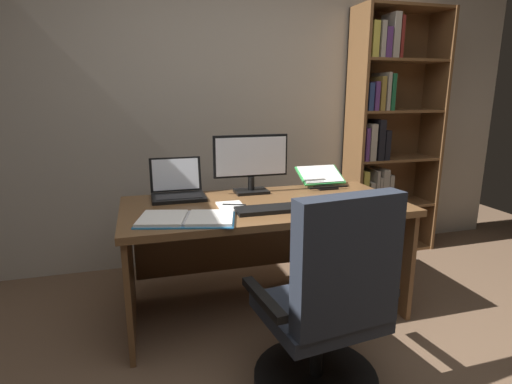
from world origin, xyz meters
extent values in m
cube|color=#A89E8E|center=(0.00, 2.00, 1.37)|extent=(5.05, 0.12, 2.75)
cube|color=brown|center=(-0.06, 1.01, 0.70)|extent=(1.71, 0.82, 0.04)
cube|color=brown|center=(-0.89, 1.01, 0.34)|extent=(0.03, 0.76, 0.68)
cube|color=brown|center=(0.76, 1.01, 0.34)|extent=(0.03, 0.76, 0.68)
cube|color=brown|center=(-0.06, 1.39, 0.37)|extent=(1.59, 0.03, 0.48)
cube|color=brown|center=(0.94, 1.76, 1.03)|extent=(0.02, 0.33, 2.05)
cube|color=brown|center=(1.71, 1.76, 1.03)|extent=(0.02, 0.33, 2.05)
cube|color=brown|center=(1.33, 1.92, 1.03)|extent=(0.79, 0.01, 2.05)
cube|color=brown|center=(1.33, 1.76, 0.01)|extent=(0.74, 0.31, 0.02)
cube|color=navy|center=(1.00, 1.72, 0.17)|extent=(0.05, 0.23, 0.30)
cube|color=#512D66|center=(1.06, 1.73, 0.18)|extent=(0.05, 0.24, 0.32)
cube|color=#512D66|center=(1.11, 1.72, 0.14)|extent=(0.04, 0.23, 0.24)
cube|color=gray|center=(1.16, 1.71, 0.13)|extent=(0.03, 0.20, 0.22)
cube|color=brown|center=(1.33, 1.76, 0.42)|extent=(0.74, 0.31, 0.02)
cube|color=gold|center=(1.00, 1.71, 0.59)|extent=(0.05, 0.21, 0.32)
cube|color=gray|center=(1.06, 1.72, 0.54)|extent=(0.04, 0.23, 0.22)
cube|color=gray|center=(1.11, 1.73, 0.59)|extent=(0.03, 0.25, 0.32)
cube|color=gray|center=(1.14, 1.72, 0.56)|extent=(0.03, 0.24, 0.26)
cube|color=gray|center=(1.19, 1.72, 0.59)|extent=(0.06, 0.23, 0.32)
cube|color=gray|center=(1.24, 1.70, 0.56)|extent=(0.04, 0.19, 0.27)
cube|color=brown|center=(1.33, 1.76, 0.82)|extent=(0.74, 0.31, 0.02)
cube|color=#512D66|center=(0.99, 1.71, 0.97)|extent=(0.03, 0.21, 0.27)
cube|color=gray|center=(1.04, 1.70, 0.98)|extent=(0.06, 0.20, 0.30)
cube|color=black|center=(1.12, 1.70, 1.00)|extent=(0.06, 0.20, 0.33)
cube|color=black|center=(1.18, 1.72, 0.96)|extent=(0.05, 0.24, 0.25)
cube|color=brown|center=(1.33, 1.76, 1.23)|extent=(0.74, 0.31, 0.02)
cube|color=navy|center=(1.00, 1.73, 1.35)|extent=(0.04, 0.25, 0.22)
cube|color=#512D66|center=(1.05, 1.70, 1.35)|extent=(0.04, 0.19, 0.23)
cube|color=olive|center=(1.10, 1.73, 1.37)|extent=(0.04, 0.26, 0.27)
cube|color=gray|center=(1.15, 1.73, 1.39)|extent=(0.03, 0.26, 0.30)
cube|color=#195633|center=(1.19, 1.72, 1.38)|extent=(0.03, 0.24, 0.29)
cube|color=brown|center=(1.33, 1.76, 1.63)|extent=(0.74, 0.31, 0.02)
cube|color=gold|center=(1.00, 1.73, 1.78)|extent=(0.05, 0.25, 0.27)
cube|color=gray|center=(1.07, 1.71, 1.78)|extent=(0.04, 0.22, 0.27)
cube|color=#512D66|center=(1.12, 1.71, 1.76)|extent=(0.05, 0.20, 0.23)
cube|color=gray|center=(1.18, 1.70, 1.81)|extent=(0.06, 0.20, 0.34)
cube|color=maroon|center=(1.23, 1.72, 1.80)|extent=(0.03, 0.23, 0.31)
cube|color=brown|center=(1.33, 1.76, 2.04)|extent=(0.74, 0.31, 0.02)
cylinder|color=black|center=(-0.03, 0.27, 0.03)|extent=(0.60, 0.60, 0.05)
cylinder|color=black|center=(-0.03, 0.27, 0.20)|extent=(0.06, 0.06, 0.30)
cube|color=#232833|center=(-0.03, 0.27, 0.39)|extent=(0.55, 0.54, 0.07)
cube|color=#232833|center=(0.00, 0.08, 0.71)|extent=(0.48, 0.16, 0.57)
cube|color=black|center=(-0.31, 0.24, 0.51)|extent=(0.10, 0.39, 0.04)
cube|color=black|center=(0.25, 0.31, 0.51)|extent=(0.10, 0.39, 0.04)
cube|color=black|center=(-0.07, 1.29, 0.73)|extent=(0.22, 0.16, 0.02)
cylinder|color=black|center=(-0.07, 1.29, 0.79)|extent=(0.04, 0.04, 0.09)
cube|color=black|center=(-0.07, 1.30, 0.97)|extent=(0.51, 0.02, 0.28)
cube|color=white|center=(-0.07, 1.28, 0.97)|extent=(0.48, 0.00, 0.25)
cube|color=black|center=(-0.56, 1.25, 0.73)|extent=(0.33, 0.24, 0.02)
cube|color=#2D2D30|center=(-0.56, 1.23, 0.74)|extent=(0.28, 0.13, 0.00)
cube|color=black|center=(-0.56, 1.39, 0.85)|extent=(0.33, 0.05, 0.22)
cube|color=white|center=(-0.56, 1.39, 0.85)|extent=(0.30, 0.04, 0.20)
cube|color=black|center=(-0.07, 0.83, 0.73)|extent=(0.42, 0.15, 0.02)
ellipsoid|color=black|center=(0.23, 0.83, 0.74)|extent=(0.06, 0.10, 0.04)
cube|color=black|center=(0.47, 1.27, 0.73)|extent=(0.14, 0.12, 0.01)
cube|color=black|center=(0.47, 1.22, 0.74)|extent=(0.29, 0.01, 0.01)
cube|color=green|center=(0.47, 1.37, 0.80)|extent=(0.32, 0.21, 0.10)
cube|color=white|center=(0.47, 1.37, 0.81)|extent=(0.29, 0.19, 0.09)
cube|color=#2D84C6|center=(-0.69, 0.81, 0.72)|extent=(0.31, 0.33, 0.01)
cube|color=#2D84C6|center=(-0.44, 0.75, 0.72)|extent=(0.31, 0.33, 0.01)
cube|color=white|center=(-0.69, 0.81, 0.74)|extent=(0.29, 0.31, 0.02)
cube|color=white|center=(-0.44, 0.75, 0.74)|extent=(0.29, 0.31, 0.02)
cylinder|color=#B7B7BC|center=(-0.57, 0.78, 0.73)|extent=(0.08, 0.25, 0.02)
cube|color=white|center=(-0.28, 0.98, 0.73)|extent=(0.15, 0.21, 0.01)
cylinder|color=black|center=(-0.26, 0.98, 0.73)|extent=(0.13, 0.06, 0.01)
camera|label=1|loc=(-0.78, -1.30, 1.38)|focal=28.68mm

